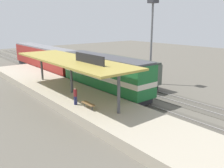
% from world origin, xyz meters
% --- Properties ---
extents(ground_plane, '(120.00, 120.00, 0.00)m').
position_xyz_m(ground_plane, '(2.00, 0.00, 0.00)').
color(ground_plane, '#5B564C').
extents(track_near, '(3.20, 110.00, 0.16)m').
position_xyz_m(track_near, '(0.00, 0.00, 0.03)').
color(track_near, '#4E4941').
rests_on(track_near, ground).
extents(track_far, '(3.20, 110.00, 0.16)m').
position_xyz_m(track_far, '(4.60, 0.00, 0.03)').
color(track_far, '#4E4941').
rests_on(track_far, ground).
extents(platform, '(6.00, 44.00, 0.90)m').
position_xyz_m(platform, '(-4.60, 0.00, 0.45)').
color(platform, '#A89E89').
rests_on(platform, ground).
extents(station_canopy, '(5.20, 18.00, 4.70)m').
position_xyz_m(station_canopy, '(-4.60, -0.09, 4.53)').
color(station_canopy, '#47474C').
rests_on(station_canopy, platform).
extents(platform_bench, '(0.44, 1.70, 0.50)m').
position_xyz_m(platform_bench, '(-6.00, -5.38, 1.34)').
color(platform_bench, '#333338').
rests_on(platform_bench, platform).
extents(locomotive, '(2.93, 14.43, 4.44)m').
position_xyz_m(locomotive, '(0.00, 0.03, 2.41)').
color(locomotive, '#28282D').
rests_on(locomotive, track_near).
extents(passenger_carriage_single, '(2.90, 20.00, 4.24)m').
position_xyz_m(passenger_carriage_single, '(0.00, 18.03, 2.31)').
color(passenger_carriage_single, '#28282D').
rests_on(passenger_carriage_single, track_near).
extents(freight_car, '(2.80, 12.00, 3.54)m').
position_xyz_m(freight_car, '(4.60, 1.89, 1.97)').
color(freight_car, '#28282D').
rests_on(freight_car, track_far).
extents(light_mast, '(1.10, 1.10, 11.70)m').
position_xyz_m(light_mast, '(7.80, -0.52, 8.40)').
color(light_mast, slate).
rests_on(light_mast, ground).
extents(person_waiting, '(0.34, 0.34, 1.71)m').
position_xyz_m(person_waiting, '(-6.36, -3.73, 1.85)').
color(person_waiting, navy).
rests_on(person_waiting, platform).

